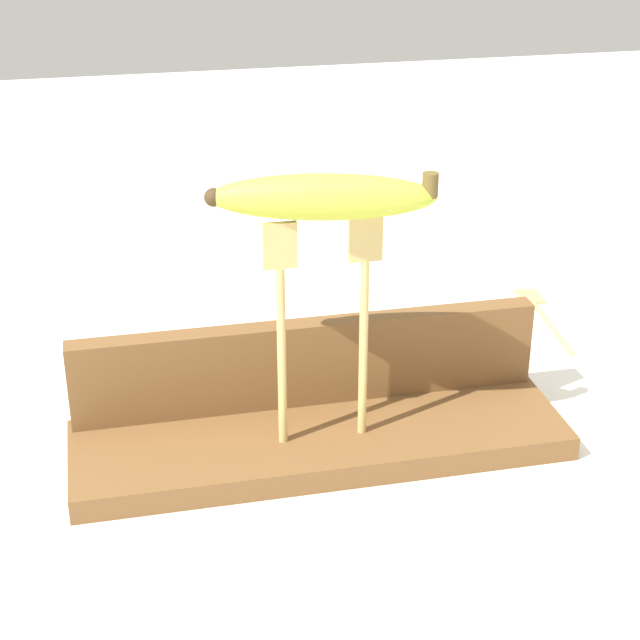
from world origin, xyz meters
name	(u,v)px	position (x,y,z in m)	size (l,w,h in m)	color
ground_plane	(320,451)	(0.00, 0.00, 0.00)	(3.00, 3.00, 0.00)	white
wooden_board	(320,440)	(0.00, 0.00, 0.01)	(0.41, 0.12, 0.02)	brown
board_backstop	(307,362)	(0.00, 0.05, 0.06)	(0.40, 0.02, 0.07)	brown
fork_stand_center	(323,312)	(0.00, -0.01, 0.13)	(0.09, 0.01, 0.19)	tan
banana_raised_center	(323,197)	(0.00, -0.01, 0.23)	(0.17, 0.07, 0.04)	#B2C138
fork_fallen_near	(540,309)	(0.29, 0.21, 0.00)	(0.03, 0.16, 0.01)	tan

